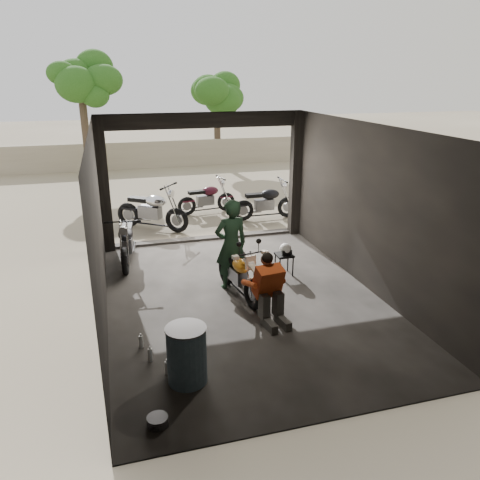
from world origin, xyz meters
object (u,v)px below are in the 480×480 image
helmet (286,249)px  stool (284,257)px  left_bike (126,239)px  rider (231,245)px  mechanic (271,292)px  oil_drum (187,356)px  outside_bike_c (266,200)px  outside_bike_b (207,196)px  main_bike (239,270)px  outside_bike_a (152,207)px  sign_post (332,182)px

helmet → stool: bearing=-157.2°
left_bike → rider: 2.73m
mechanic → oil_drum: bearing=-150.7°
stool → outside_bike_c: bearing=76.6°
outside_bike_b → main_bike: bearing=165.8°
outside_bike_c → helmet: size_ratio=6.75×
stool → outside_bike_b: bearing=96.5°
stool → outside_bike_a: bearing=121.0°
outside_bike_b → stool: size_ratio=3.34×
left_bike → outside_bike_c: (4.10, 2.38, 0.01)m
main_bike → left_bike: (-1.96, 2.30, 0.05)m
sign_post → mechanic: bearing=-149.7°
outside_bike_a → oil_drum: bearing=-145.6°
outside_bike_c → oil_drum: outside_bike_c is taller
oil_drum → outside_bike_a: bearing=88.1°
main_bike → outside_bike_c: bearing=55.9°
left_bike → oil_drum: bearing=-76.6°
rider → stool: 1.36m
left_bike → outside_bike_a: outside_bike_a is taller
outside_bike_b → stool: bearing=178.3°
main_bike → stool: bearing=20.1°
left_bike → outside_bike_b: bearing=60.3°
outside_bike_b → outside_bike_a: bearing=115.2°
left_bike → stool: 3.54m
mechanic → stool: (0.94, 1.85, -0.19)m
left_bike → outside_bike_a: size_ratio=0.89×
left_bike → outside_bike_c: 4.74m
outside_bike_b → rider: size_ratio=0.88×
outside_bike_c → rider: size_ratio=0.95×
outside_bike_c → mechanic: (-1.89, -5.86, 0.01)m
outside_bike_a → helmet: bearing=-112.4°
oil_drum → left_bike: bearing=96.7°
outside_bike_c → outside_bike_b: bearing=54.2°
helmet → outside_bike_a: bearing=135.5°
rider → left_bike: bearing=-52.4°
outside_bike_a → rider: bearing=-128.7°
left_bike → outside_bike_a: (0.79, 2.29, 0.07)m
mechanic → outside_bike_b: bearing=79.7°
rider → helmet: size_ratio=7.11×
mechanic → helmet: mechanic is taller
helmet → outside_bike_c: bearing=91.2°
helmet → outside_bike_b: bearing=111.0°
main_bike → outside_bike_b: 5.80m
rider → stool: size_ratio=3.78×
left_bike → mechanic: bearing=-50.9°
outside_bike_a → sign_post: bearing=-73.8°
outside_bike_b → sign_post: bearing=-144.2°
outside_bike_a → rider: 4.36m
main_bike → mechanic: mechanic is taller
helmet → oil_drum: size_ratio=0.30×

